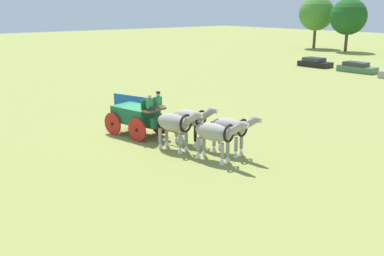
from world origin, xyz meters
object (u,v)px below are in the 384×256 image
(draft_horse_rear_near, at_px, (191,119))
(parked_vehicle_b, at_px, (357,68))
(parked_vehicle_a, at_px, (315,63))
(draft_horse_lead_near, at_px, (230,128))
(draft_horse_rear_off, at_px, (175,124))
(draft_horse_lead_off, at_px, (215,134))
(show_wagon, at_px, (138,115))

(draft_horse_rear_near, xyz_separation_m, parked_vehicle_b, (-9.13, 31.81, -0.88))
(parked_vehicle_a, bearing_deg, draft_horse_lead_near, -60.77)
(draft_horse_lead_near, distance_m, parked_vehicle_a, 36.04)
(draft_horse_rear_off, height_order, draft_horse_lead_off, draft_horse_rear_off)
(show_wagon, distance_m, draft_horse_rear_off, 3.51)
(show_wagon, xyz_separation_m, draft_horse_rear_off, (3.50, 0.11, 0.20))
(draft_horse_lead_off, distance_m, parked_vehicle_a, 37.29)
(draft_horse_rear_near, bearing_deg, show_wagon, -156.81)
(draft_horse_rear_near, bearing_deg, draft_horse_rear_off, -77.86)
(show_wagon, bearing_deg, parked_vehicle_b, 100.08)
(draft_horse_rear_near, relative_size, draft_horse_rear_off, 0.98)
(show_wagon, distance_m, draft_horse_rear_near, 3.52)
(show_wagon, distance_m, draft_horse_lead_near, 6.09)
(draft_horse_rear_near, relative_size, parked_vehicle_a, 0.71)
(parked_vehicle_b, bearing_deg, draft_horse_lead_near, -69.53)
(draft_horse_rear_off, xyz_separation_m, parked_vehicle_b, (-9.40, 33.08, -0.90))
(draft_horse_rear_near, distance_m, parked_vehicle_a, 35.38)
(parked_vehicle_a, relative_size, parked_vehicle_b, 0.94)
(show_wagon, xyz_separation_m, parked_vehicle_a, (-11.83, 33.39, -0.71))
(draft_horse_rear_near, distance_m, parked_vehicle_b, 33.11)
(draft_horse_lead_near, xyz_separation_m, parked_vehicle_a, (-17.59, 31.44, -0.85))
(draft_horse_lead_near, relative_size, parked_vehicle_b, 0.67)
(draft_horse_rear_off, height_order, parked_vehicle_b, draft_horse_rear_off)
(draft_horse_rear_off, relative_size, draft_horse_lead_off, 0.97)
(draft_horse_rear_off, bearing_deg, parked_vehicle_a, 114.74)
(draft_horse_rear_off, xyz_separation_m, draft_horse_lead_off, (2.55, 0.57, -0.05))
(show_wagon, distance_m, parked_vehicle_b, 33.72)
(draft_horse_rear_off, distance_m, parked_vehicle_b, 34.40)
(draft_horse_rear_off, relative_size, parked_vehicle_a, 0.73)
(show_wagon, distance_m, draft_horse_lead_off, 6.09)
(show_wagon, bearing_deg, draft_horse_lead_off, 6.41)
(draft_horse_lead_off, bearing_deg, draft_horse_rear_off, -167.47)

